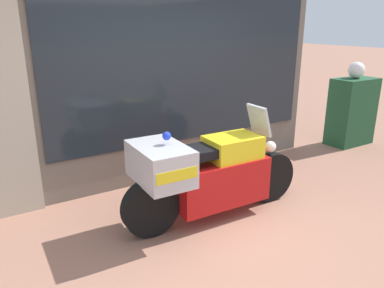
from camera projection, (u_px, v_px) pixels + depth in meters
ground_plane at (242, 236)px, 3.98m from camera, size 60.00×60.00×0.00m
shop_building at (123, 38)px, 4.77m from camera, size 5.32×0.55×3.93m
window_display at (181, 141)px, 5.69m from camera, size 3.85×0.30×1.84m
paramedic_motorcycle at (206, 173)px, 4.15m from camera, size 2.27×0.77×1.26m
utility_cabinet at (352, 112)px, 6.83m from camera, size 0.84×0.47×1.21m
white_helmet at (356, 70)px, 6.61m from camera, size 0.29×0.29×0.29m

